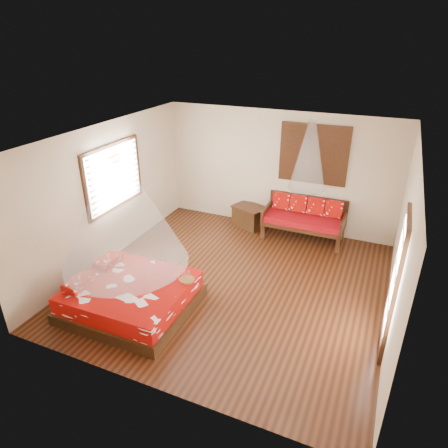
% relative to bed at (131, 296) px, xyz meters
% --- Properties ---
extents(room, '(5.54, 5.54, 2.84)m').
position_rel_bed_xyz_m(room, '(1.34, 1.42, 1.15)').
color(room, black).
rests_on(room, ground).
extents(bed, '(2.03, 1.85, 0.63)m').
position_rel_bed_xyz_m(bed, '(0.00, 0.00, 0.00)').
color(bed, black).
rests_on(bed, floor).
extents(daybed, '(1.82, 0.81, 0.95)m').
position_rel_bed_xyz_m(daybed, '(2.11, 3.81, 0.27)').
color(daybed, black).
rests_on(daybed, floor).
extents(storage_chest, '(0.90, 0.78, 0.52)m').
position_rel_bed_xyz_m(storage_chest, '(0.75, 3.87, 0.01)').
color(storage_chest, black).
rests_on(storage_chest, floor).
extents(shutter_panel, '(1.52, 0.06, 1.32)m').
position_rel_bed_xyz_m(shutter_panel, '(2.11, 4.14, 1.65)').
color(shutter_panel, black).
rests_on(shutter_panel, wall_back).
extents(window_left, '(0.10, 1.74, 1.34)m').
position_rel_bed_xyz_m(window_left, '(-1.37, 1.62, 1.45)').
color(window_left, black).
rests_on(window_left, wall_left).
extents(glazed_door, '(0.08, 1.02, 2.16)m').
position_rel_bed_xyz_m(glazed_door, '(4.05, 0.82, 0.82)').
color(glazed_door, black).
rests_on(glazed_door, floor).
extents(wine_tray, '(0.26, 0.26, 0.21)m').
position_rel_bed_xyz_m(wine_tray, '(0.85, 0.48, 0.31)').
color(wine_tray, brown).
rests_on(wine_tray, bed).
extents(mosquito_net_main, '(2.02, 2.02, 1.80)m').
position_rel_bed_xyz_m(mosquito_net_main, '(0.02, 0.00, 1.60)').
color(mosquito_net_main, white).
rests_on(mosquito_net_main, ceiling).
extents(mosquito_net_daybed, '(0.79, 0.79, 1.50)m').
position_rel_bed_xyz_m(mosquito_net_daybed, '(2.11, 3.67, 1.75)').
color(mosquito_net_daybed, white).
rests_on(mosquito_net_daybed, ceiling).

